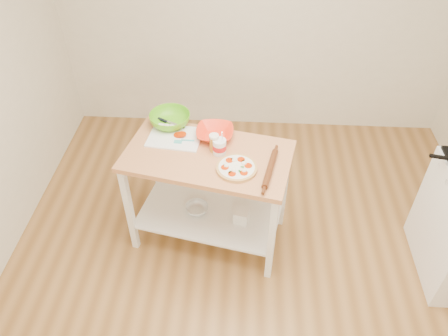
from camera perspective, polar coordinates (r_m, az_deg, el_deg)
room_shell at (r=2.47m, az=4.98°, el=1.20°), size 4.04×4.54×2.74m
prep_island at (r=3.36m, az=-2.07°, el=-1.42°), size 1.33×0.90×0.90m
pizza at (r=3.06m, az=1.66°, el=0.05°), size 0.29×0.29×0.05m
cutting_board at (r=3.37m, az=-6.43°, el=4.09°), size 0.43×0.34×0.04m
spatula at (r=3.31m, az=-5.35°, el=3.54°), size 0.15×0.05×0.01m
knife at (r=3.52m, az=-7.52°, el=6.04°), size 0.25×0.14×0.01m
orange_bowl at (r=3.34m, az=-1.20°, el=4.57°), size 0.29×0.29×0.07m
green_bowl at (r=3.48m, az=-7.07°, el=6.31°), size 0.36×0.36×0.10m
beer_pint at (r=3.19m, az=-1.30°, el=3.31°), size 0.07×0.07×0.14m
yogurt_tub at (r=3.17m, az=-0.59°, el=2.81°), size 0.10×0.10×0.21m
rolling_pin at (r=3.06m, az=6.04°, el=-0.10°), size 0.13×0.39×0.05m
shelf_glass_bowl at (r=3.64m, az=-3.56°, el=-5.31°), size 0.20×0.20×0.06m
shelf_bin at (r=3.55m, az=2.29°, el=-6.27°), size 0.13×0.13×0.11m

